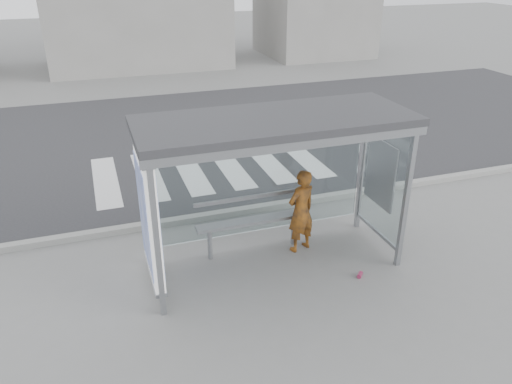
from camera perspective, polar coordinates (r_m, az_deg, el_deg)
The scene contains 9 objects.
ground at distance 8.66m, azimuth 2.00°, elevation -8.22°, with size 80.00×80.00×0.00m, color slate.
road at distance 14.76m, azimuth -7.71°, elevation 6.33°, with size 30.00×10.00×0.01m, color #2A2A2D.
curb at distance 10.22m, azimuth -1.87°, elevation -2.17°, with size 30.00×0.18×0.12m, color gray.
crosswalk at distance 12.48m, azimuth -5.34°, elevation 2.77°, with size 5.55×3.00×0.00m.
bus_shelter at distance 7.67m, azimuth -0.54°, elevation 3.91°, with size 4.25×1.65×2.62m.
building_center at distance 24.95m, azimuth -13.61°, elevation 19.62°, with size 8.00×5.00×5.00m, color gray.
person at distance 8.72m, azimuth 5.16°, elevation -2.18°, with size 0.56×0.37×1.54m, color orange.
bench at distance 8.72m, azimuth -0.44°, elevation -3.27°, with size 2.00×0.28×1.03m.
soda_can at distance 8.50m, azimuth 11.79°, elevation -9.25°, with size 0.07×0.07×0.13m, color #C23966.
Camera 1 is at (-2.61, -6.71, 4.82)m, focal length 35.00 mm.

